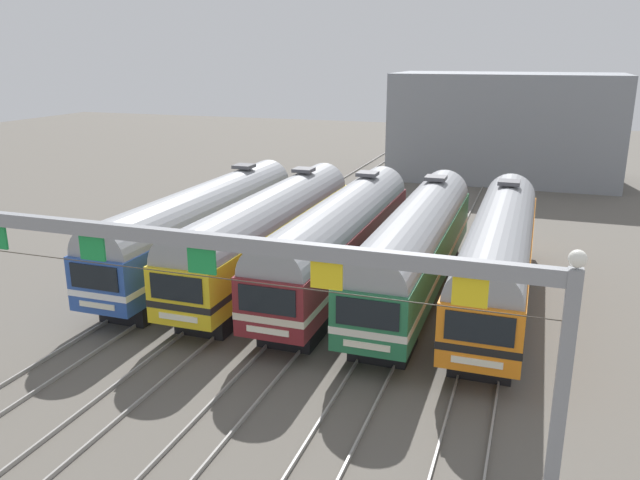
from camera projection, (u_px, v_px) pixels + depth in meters
name	position (u px, v px, depth m)	size (l,w,h in m)	color
ground_plane	(340.00, 287.00, 32.10)	(160.00, 160.00, 0.00)	#5B564F
track_bed	(407.00, 211.00, 47.49)	(16.72, 70.00, 0.15)	gray
commuter_train_blue	(204.00, 223.00, 33.73)	(2.88, 18.06, 5.05)	#284C9E
commuter_train_yellow	(270.00, 230.00, 32.53)	(2.88, 18.06, 5.05)	gold
commuter_train_maroon	(340.00, 236.00, 31.34)	(2.88, 18.06, 5.05)	maroon
commuter_train_green	(416.00, 244.00, 30.14)	(2.88, 18.06, 5.05)	#236B42
commuter_train_orange	(499.00, 251.00, 28.95)	(2.88, 18.06, 5.05)	orange
catenary_gantry	(203.00, 274.00, 18.39)	(20.46, 0.44, 6.97)	gray
maintenance_building	(504.00, 127.00, 58.86)	(20.23, 10.00, 9.71)	gray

